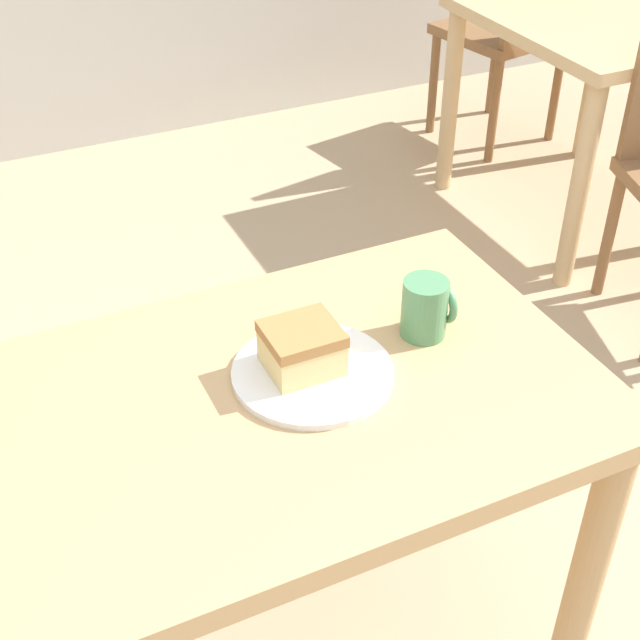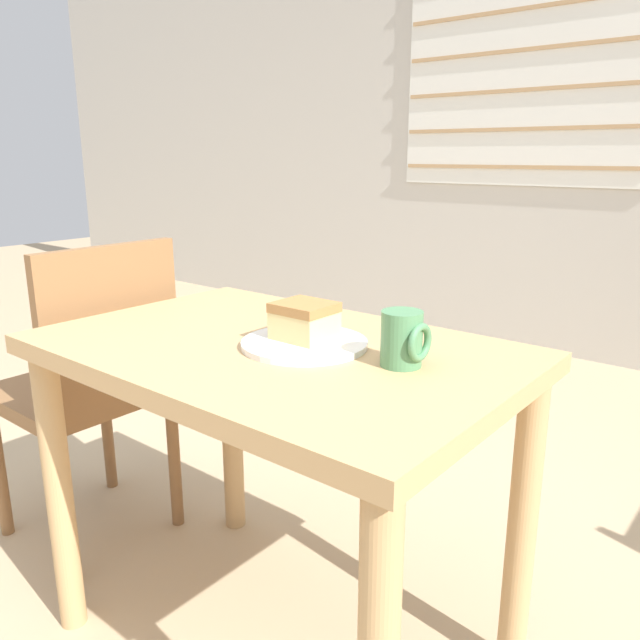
{
  "view_description": "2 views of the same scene",
  "coord_description": "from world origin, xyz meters",
  "px_view_note": "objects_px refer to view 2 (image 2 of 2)",
  "views": [
    {
      "loc": [
        -0.38,
        -0.52,
        1.61
      ],
      "look_at": [
        0.1,
        0.5,
        0.79
      ],
      "focal_mm": 50.0,
      "sensor_mm": 36.0,
      "label": 1
    },
    {
      "loc": [
        0.83,
        -0.45,
        1.1
      ],
      "look_at": [
        0.06,
        0.5,
        0.77
      ],
      "focal_mm": 35.0,
      "sensor_mm": 36.0,
      "label": 2
    }
  ],
  "objects_px": {
    "dining_table_near": "(277,400)",
    "cake_slice": "(305,320)",
    "coffee_mug": "(403,339)",
    "chair_near_window": "(92,382)",
    "plate": "(304,344)"
  },
  "relations": [
    {
      "from": "dining_table_near",
      "to": "cake_slice",
      "type": "height_order",
      "value": "cake_slice"
    },
    {
      "from": "chair_near_window",
      "to": "cake_slice",
      "type": "height_order",
      "value": "chair_near_window"
    },
    {
      "from": "plate",
      "to": "cake_slice",
      "type": "distance_m",
      "value": 0.05
    },
    {
      "from": "plate",
      "to": "coffee_mug",
      "type": "bearing_deg",
      "value": 5.96
    },
    {
      "from": "chair_near_window",
      "to": "cake_slice",
      "type": "distance_m",
      "value": 0.79
    },
    {
      "from": "coffee_mug",
      "to": "dining_table_near",
      "type": "bearing_deg",
      "value": -171.12
    },
    {
      "from": "dining_table_near",
      "to": "chair_near_window",
      "type": "distance_m",
      "value": 0.7
    },
    {
      "from": "dining_table_near",
      "to": "plate",
      "type": "xyz_separation_m",
      "value": [
        0.06,
        0.02,
        0.13
      ]
    },
    {
      "from": "chair_near_window",
      "to": "coffee_mug",
      "type": "distance_m",
      "value": 1.0
    },
    {
      "from": "dining_table_near",
      "to": "cake_slice",
      "type": "distance_m",
      "value": 0.18
    },
    {
      "from": "coffee_mug",
      "to": "chair_near_window",
      "type": "bearing_deg",
      "value": -176.36
    },
    {
      "from": "dining_table_near",
      "to": "cake_slice",
      "type": "bearing_deg",
      "value": 36.13
    },
    {
      "from": "coffee_mug",
      "to": "plate",
      "type": "bearing_deg",
      "value": -174.04
    },
    {
      "from": "cake_slice",
      "to": "coffee_mug",
      "type": "bearing_deg",
      "value": 2.15
    },
    {
      "from": "cake_slice",
      "to": "plate",
      "type": "bearing_deg",
      "value": -51.15
    }
  ]
}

